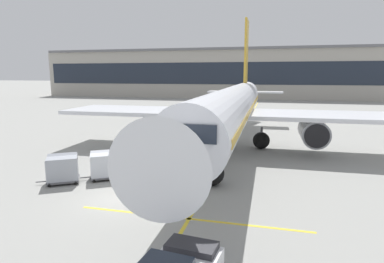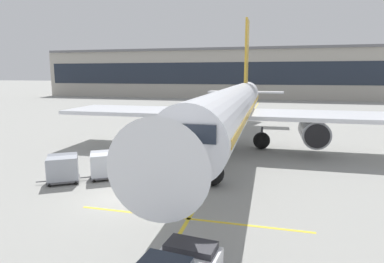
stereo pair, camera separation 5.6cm
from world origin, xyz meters
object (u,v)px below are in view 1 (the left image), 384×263
Objects in this scene: parked_airplane at (232,109)px; baggage_cart_lead at (105,164)px; ground_crew_by_loader at (144,162)px; baggage_cart_second at (63,168)px; ground_crew_by_carts at (165,160)px; safety_cone_engine_keepout at (157,145)px; belt_loader at (154,159)px.

parked_airplane reaches higher than baggage_cart_lead.
baggage_cart_second is at bearing -151.08° from ground_crew_by_loader.
baggage_cart_lead is 1.00× the size of baggage_cart_second.
parked_airplane is at bearing 56.44° from baggage_cart_lead.
baggage_cart_lead is 1.57× the size of ground_crew_by_loader.
safety_cone_engine_keepout is at bearing 114.25° from ground_crew_by_carts.
belt_loader reaches higher than ground_crew_by_carts.
parked_airplane is at bearing 67.56° from ground_crew_by_carts.
parked_airplane is at bearing 63.88° from ground_crew_by_loader.
safety_cone_engine_keepout is at bearing -170.33° from parked_airplane.
safety_cone_engine_keepout is (-3.47, 7.70, -0.70)m from ground_crew_by_carts.
baggage_cart_lead reaches higher than ground_crew_by_loader.
baggage_cart_second reaches higher than ground_crew_by_carts.
ground_crew_by_carts reaches higher than safety_cone_engine_keepout.
parked_airplane reaches higher than baggage_cart_second.
belt_loader is (-4.68, -8.42, -3.02)m from parked_airplane.
baggage_cart_lead is 4.50× the size of safety_cone_engine_keepout.
baggage_cart_lead is at bearing 33.29° from baggage_cart_second.
safety_cone_engine_keepout is (-7.15, -1.22, -3.64)m from parked_airplane.
belt_loader reaches higher than ground_crew_by_loader.
baggage_cart_lead is 4.20m from ground_crew_by_carts.
baggage_cart_second is (-4.93, -4.12, 0.09)m from belt_loader.
parked_airplane is 15.68× the size of baggage_cart_second.
baggage_cart_lead is 9.84m from safety_cone_engine_keepout.
ground_crew_by_loader is (4.75, 2.63, -0.00)m from baggage_cart_second.
parked_airplane is 24.60× the size of ground_crew_by_carts.
ground_crew_by_carts is at bearing -26.84° from belt_loader.
parked_airplane reaches higher than ground_crew_by_loader.
safety_cone_engine_keepout is at bearing 104.79° from ground_crew_by_loader.
ground_crew_by_carts is (1.00, -0.50, 0.08)m from belt_loader.
ground_crew_by_carts is at bearing 30.15° from baggage_cart_lead.
ground_crew_by_carts is (1.17, 0.99, 0.00)m from ground_crew_by_loader.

